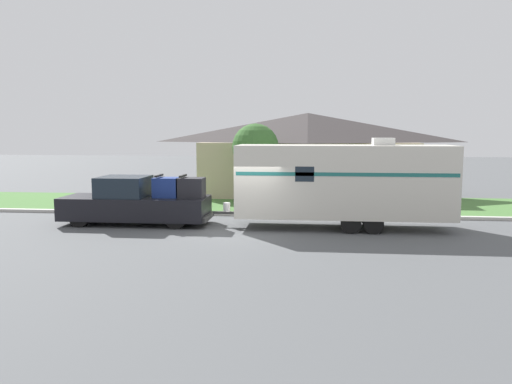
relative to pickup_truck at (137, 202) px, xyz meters
The scene contains 8 objects.
ground_plane 4.97m from the pickup_truck, 14.79° to the right, with size 120.00×120.00×0.00m, color #515456.
curb_strip 5.41m from the pickup_truck, 27.93° to the left, with size 80.00×0.30×0.14m.
lawn_strip 7.81m from the pickup_truck, 52.49° to the left, with size 80.00×7.00×0.03m.
house_across_street 12.97m from the pickup_truck, 57.38° to the left, with size 13.38×6.63×4.93m.
pickup_truck is the anchor object (origin of this frame).
travel_trailer 8.42m from the pickup_truck, ahead, with size 9.36×2.37×3.56m.
mailbox 3.40m from the pickup_truck, 115.77° to the left, with size 0.48×0.20×1.22m.
tree_in_yard 7.82m from the pickup_truck, 55.79° to the left, with size 2.44×2.44×4.23m.
Camera 1 is at (2.24, -18.47, 3.80)m, focal length 35.00 mm.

